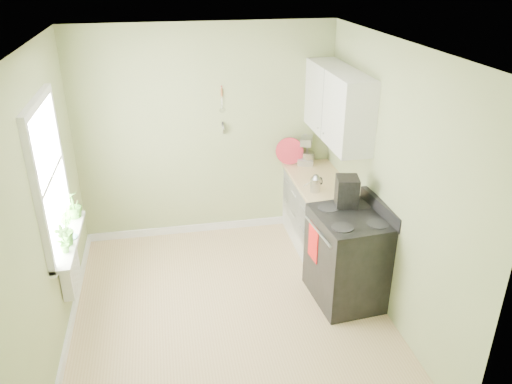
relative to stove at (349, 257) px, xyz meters
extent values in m
cube|color=tan|center=(-1.28, -0.05, -0.51)|extent=(3.20, 3.60, 0.02)
cube|color=white|center=(-1.28, -0.05, 2.21)|extent=(3.20, 3.60, 0.02)
cube|color=#A7B37A|center=(-1.28, 1.76, 0.85)|extent=(3.20, 0.02, 2.70)
cube|color=#A7B37A|center=(-2.89, -0.05, 0.85)|extent=(0.02, 3.60, 2.70)
cube|color=#A7B37A|center=(0.33, -0.05, 0.85)|extent=(0.02, 3.60, 2.70)
cube|color=white|center=(0.02, 0.95, -0.07)|extent=(0.60, 1.60, 0.87)
cube|color=beige|center=(0.01, 0.95, 0.39)|extent=(0.64, 1.60, 0.04)
cube|color=white|center=(0.15, 1.05, 1.35)|extent=(0.35, 1.40, 0.80)
cube|color=white|center=(-2.87, 0.25, 1.05)|extent=(0.02, 1.00, 1.30)
cube|color=white|center=(-2.85, 0.25, 1.73)|extent=(0.06, 1.14, 0.07)
cube|color=white|center=(-2.85, 0.25, 0.36)|extent=(0.06, 1.14, 0.07)
cube|color=white|center=(-2.85, 0.25, 1.05)|extent=(0.04, 1.00, 0.04)
cube|color=white|center=(-2.79, 0.25, 0.38)|extent=(0.18, 1.14, 0.04)
cube|color=white|center=(-2.82, 0.20, 0.05)|extent=(0.12, 0.50, 0.35)
cylinder|color=beige|center=(-1.08, 1.73, 1.38)|extent=(0.02, 0.02, 0.10)
cylinder|color=silver|center=(-1.08, 1.73, 1.26)|extent=(0.01, 0.01, 0.16)
cylinder|color=silver|center=(-1.08, 1.73, 0.92)|extent=(0.01, 0.14, 0.14)
cube|color=black|center=(0.00, 0.00, -0.02)|extent=(0.76, 0.87, 0.96)
cube|color=black|center=(0.00, 0.00, 0.47)|extent=(0.76, 0.87, 0.03)
cube|color=black|center=(0.31, 0.00, 0.54)|extent=(0.13, 0.81, 0.15)
cylinder|color=#B2B2B7|center=(-0.36, 0.00, 0.35)|extent=(0.08, 0.66, 0.02)
cube|color=red|center=(-0.36, 0.11, 0.16)|extent=(0.04, 0.23, 0.40)
cube|color=#B2B2B7|center=(0.00, 1.67, 0.45)|extent=(0.30, 0.35, 0.08)
cube|color=#B2B2B7|center=(0.00, 1.80, 0.59)|extent=(0.14, 0.12, 0.22)
cube|color=#B2B2B7|center=(0.00, 1.69, 0.72)|extent=(0.24, 0.33, 0.10)
sphere|color=#B2B2B7|center=(0.00, 1.80, 0.74)|extent=(0.12, 0.12, 0.12)
cylinder|color=silver|center=(0.00, 1.61, 0.51)|extent=(0.17, 0.17, 0.14)
cylinder|color=silver|center=(-0.15, 0.79, 0.49)|extent=(0.12, 0.12, 0.16)
cone|color=silver|center=(-0.15, 0.79, 0.59)|extent=(0.12, 0.12, 0.04)
cylinder|color=silver|center=(-0.23, 0.79, 0.52)|extent=(0.11, 0.04, 0.08)
cube|color=black|center=(0.02, 0.25, 0.60)|extent=(0.27, 0.29, 0.39)
cylinder|color=black|center=(-0.01, 0.25, 0.49)|extent=(0.12, 0.12, 0.13)
cylinder|color=#B42636|center=(-0.23, 1.67, 0.59)|extent=(0.36, 0.14, 0.36)
cylinder|color=beige|center=(-0.23, 0.25, 0.44)|extent=(0.06, 0.06, 0.06)
cylinder|color=#B42636|center=(-0.23, 0.25, 0.48)|extent=(0.07, 0.07, 0.01)
imported|color=#41822A|center=(-2.78, -0.02, 0.54)|extent=(0.18, 0.16, 0.28)
imported|color=#41822A|center=(-2.78, 0.14, 0.56)|extent=(0.18, 0.20, 0.32)
imported|color=#41822A|center=(-2.78, 0.69, 0.54)|extent=(0.21, 0.21, 0.29)
camera|label=1|loc=(-1.81, -4.18, 2.85)|focal=35.00mm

